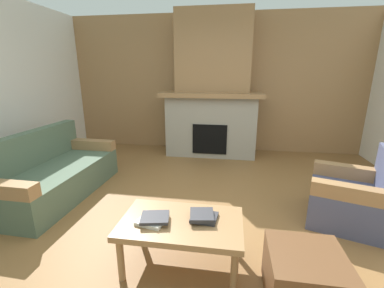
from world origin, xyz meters
The scene contains 9 objects.
ground centered at (0.00, 0.00, 0.00)m, with size 9.00×9.00×0.00m, color brown.
wall_back_wood_panel centered at (0.00, 3.00, 1.35)m, with size 6.00×0.12×2.70m, color #997047.
fireplace centered at (0.00, 2.62, 1.16)m, with size 1.90×0.82×2.70m.
couch centered at (-1.94, 0.44, 0.29)m, with size 0.88×1.82×0.85m.
armchair centered at (1.73, 0.34, 0.29)m, with size 0.96×0.96×0.85m.
coffee_table centered at (0.02, -0.59, 0.38)m, with size 1.00×0.60×0.43m.
ottoman centered at (0.95, -0.81, 0.20)m, with size 0.52×0.52×0.40m, color brown.
book_stack_near_edge centered at (-0.20, -0.64, 0.46)m, with size 0.28×0.25×0.05m.
book_stack_center centered at (0.19, -0.54, 0.46)m, with size 0.24×0.24×0.06m.
Camera 1 is at (0.39, -2.40, 1.62)m, focal length 24.00 mm.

